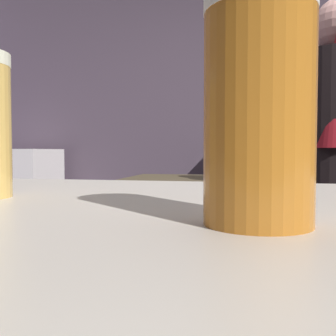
{
  "coord_description": "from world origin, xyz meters",
  "views": [
    {
      "loc": [
        -0.02,
        -1.4,
        1.07
      ],
      "look_at": [
        -0.16,
        -0.75,
        1.04
      ],
      "focal_mm": 41.45,
      "sensor_mm": 36.0,
      "label": 1
    }
  ],
  "objects_px": {
    "pint_glass_far": "(259,107)",
    "bottle_soy": "(296,136)",
    "mini_fridge": "(21,209)",
    "bottle_hot_sauce": "(275,134)",
    "mixing_bowl": "(241,172)"
  },
  "relations": [
    {
      "from": "pint_glass_far",
      "to": "bottle_soy",
      "type": "bearing_deg",
      "value": 83.39
    },
    {
      "from": "pint_glass_far",
      "to": "bottle_soy",
      "type": "distance_m",
      "value": 3.0
    },
    {
      "from": "mini_fridge",
      "to": "bottle_soy",
      "type": "xyz_separation_m",
      "value": [
        2.39,
        0.09,
        0.65
      ]
    },
    {
      "from": "bottle_hot_sauce",
      "to": "bottle_soy",
      "type": "height_order",
      "value": "bottle_hot_sauce"
    },
    {
      "from": "mini_fridge",
      "to": "pint_glass_far",
      "type": "distance_m",
      "value": 3.58
    },
    {
      "from": "pint_glass_far",
      "to": "bottle_hot_sauce",
      "type": "distance_m",
      "value": 3.09
    },
    {
      "from": "mixing_bowl",
      "to": "bottle_hot_sauce",
      "type": "distance_m",
      "value": 1.18
    },
    {
      "from": "mixing_bowl",
      "to": "bottle_soy",
      "type": "distance_m",
      "value": 1.12
    },
    {
      "from": "pint_glass_far",
      "to": "mini_fridge",
      "type": "bearing_deg",
      "value": 125.32
    },
    {
      "from": "bottle_soy",
      "to": "bottle_hot_sauce",
      "type": "bearing_deg",
      "value": 145.81
    },
    {
      "from": "mini_fridge",
      "to": "mixing_bowl",
      "type": "xyz_separation_m",
      "value": [
        1.99,
        -0.92,
        0.41
      ]
    },
    {
      "from": "mini_fridge",
      "to": "pint_glass_far",
      "type": "bearing_deg",
      "value": -54.68
    },
    {
      "from": "mixing_bowl",
      "to": "bottle_hot_sauce",
      "type": "bearing_deg",
      "value": 77.48
    },
    {
      "from": "mini_fridge",
      "to": "bottle_hot_sauce",
      "type": "xyz_separation_m",
      "value": [
        2.23,
        0.2,
        0.67
      ]
    },
    {
      "from": "mixing_bowl",
      "to": "mini_fridge",
      "type": "bearing_deg",
      "value": 155.14
    }
  ]
}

